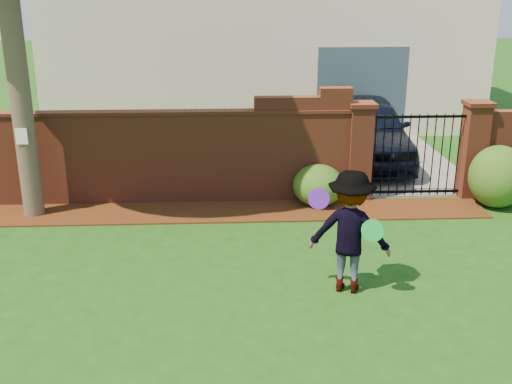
{
  "coord_description": "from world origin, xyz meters",
  "views": [
    {
      "loc": [
        -0.12,
        -7.12,
        3.96
      ],
      "look_at": [
        0.3,
        1.4,
        1.05
      ],
      "focal_mm": 42.99,
      "sensor_mm": 36.0,
      "label": 1
    }
  ],
  "objects_px": {
    "frisbee_purple": "(319,199)",
    "frisbee_green": "(373,230)",
    "car": "(368,131)",
    "man": "(349,233)"
  },
  "relations": [
    {
      "from": "frisbee_purple",
      "to": "frisbee_green",
      "type": "bearing_deg",
      "value": -23.37
    },
    {
      "from": "car",
      "to": "man",
      "type": "distance_m",
      "value": 6.37
    },
    {
      "from": "man",
      "to": "frisbee_green",
      "type": "bearing_deg",
      "value": 148.96
    },
    {
      "from": "man",
      "to": "frisbee_green",
      "type": "relative_size",
      "value": 5.74
    },
    {
      "from": "car",
      "to": "frisbee_purple",
      "type": "relative_size",
      "value": 15.72
    },
    {
      "from": "frisbee_green",
      "to": "man",
      "type": "bearing_deg",
      "value": 131.38
    },
    {
      "from": "frisbee_purple",
      "to": "car",
      "type": "bearing_deg",
      "value": 71.44
    },
    {
      "from": "car",
      "to": "man",
      "type": "relative_size",
      "value": 2.62
    },
    {
      "from": "car",
      "to": "frisbee_green",
      "type": "distance_m",
      "value": 6.58
    },
    {
      "from": "car",
      "to": "frisbee_green",
      "type": "bearing_deg",
      "value": -99.09
    }
  ]
}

